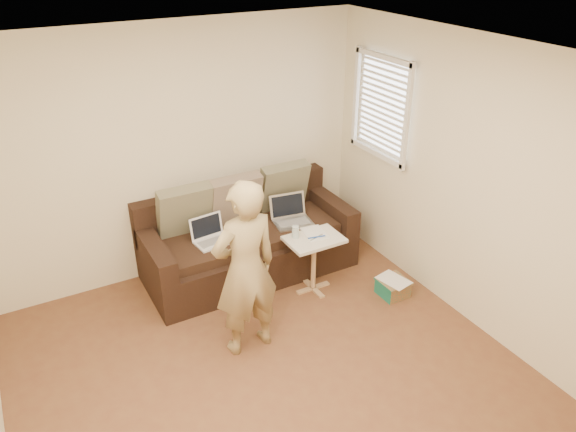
# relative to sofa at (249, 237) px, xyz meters

# --- Properties ---
(floor) EXTENTS (4.50, 4.50, 0.00)m
(floor) POSITION_rel_sofa_xyz_m (-0.53, -1.77, -0.42)
(floor) COLOR brown
(floor) RESTS_ON ground
(ceiling) EXTENTS (4.50, 4.50, 0.00)m
(ceiling) POSITION_rel_sofa_xyz_m (-0.53, -1.77, 2.18)
(ceiling) COLOR white
(ceiling) RESTS_ON wall_back
(wall_back) EXTENTS (4.00, 0.00, 4.00)m
(wall_back) POSITION_rel_sofa_xyz_m (-0.53, 0.48, 0.87)
(wall_back) COLOR beige
(wall_back) RESTS_ON ground
(wall_right) EXTENTS (0.00, 4.50, 4.50)m
(wall_right) POSITION_rel_sofa_xyz_m (1.47, -1.77, 0.87)
(wall_right) COLOR beige
(wall_right) RESTS_ON ground
(window_blinds) EXTENTS (0.12, 0.88, 1.08)m
(window_blinds) POSITION_rel_sofa_xyz_m (1.42, -0.27, 1.28)
(window_blinds) COLOR white
(window_blinds) RESTS_ON wall_right
(sofa) EXTENTS (2.20, 0.95, 0.85)m
(sofa) POSITION_rel_sofa_xyz_m (0.00, 0.00, 0.00)
(sofa) COLOR black
(sofa) RESTS_ON ground
(pillow_left) EXTENTS (0.55, 0.29, 0.57)m
(pillow_left) POSITION_rel_sofa_xyz_m (-0.60, 0.22, 0.37)
(pillow_left) COLOR #6E6A51
(pillow_left) RESTS_ON sofa
(pillow_mid) EXTENTS (0.55, 0.27, 0.57)m
(pillow_mid) POSITION_rel_sofa_xyz_m (-0.05, 0.20, 0.37)
(pillow_mid) COLOR #736052
(pillow_mid) RESTS_ON sofa
(pillow_right) EXTENTS (0.55, 0.28, 0.57)m
(pillow_right) POSITION_rel_sofa_xyz_m (0.55, 0.24, 0.37)
(pillow_right) COLOR #6E6A51
(pillow_right) RESTS_ON sofa
(laptop_silver) EXTENTS (0.44, 0.34, 0.26)m
(laptop_silver) POSITION_rel_sofa_xyz_m (0.47, -0.13, 0.10)
(laptop_silver) COLOR #B7BABC
(laptop_silver) RESTS_ON sofa
(laptop_white) EXTENTS (0.38, 0.29, 0.26)m
(laptop_white) POSITION_rel_sofa_xyz_m (-0.43, -0.09, 0.10)
(laptop_white) COLOR white
(laptop_white) RESTS_ON sofa
(person) EXTENTS (0.62, 0.44, 1.62)m
(person) POSITION_rel_sofa_xyz_m (-0.53, -1.08, 0.39)
(person) COLOR #9D9455
(person) RESTS_ON ground
(side_table) EXTENTS (0.55, 0.39, 0.61)m
(side_table) POSITION_rel_sofa_xyz_m (0.42, -0.62, -0.12)
(side_table) COLOR silver
(side_table) RESTS_ON ground
(drinking_glass) EXTENTS (0.07, 0.07, 0.12)m
(drinking_glass) POSITION_rel_sofa_xyz_m (0.27, -0.52, 0.24)
(drinking_glass) COLOR silver
(drinking_glass) RESTS_ON side_table
(scissors) EXTENTS (0.19, 0.13, 0.02)m
(scissors) POSITION_rel_sofa_xyz_m (0.45, -0.63, 0.19)
(scissors) COLOR silver
(scissors) RESTS_ON side_table
(paper_on_table) EXTENTS (0.25, 0.33, 0.00)m
(paper_on_table) POSITION_rel_sofa_xyz_m (0.48, -0.54, 0.19)
(paper_on_table) COLOR white
(paper_on_table) RESTS_ON side_table
(striped_box) EXTENTS (0.29, 0.29, 0.18)m
(striped_box) POSITION_rel_sofa_xyz_m (1.08, -1.10, -0.33)
(striped_box) COLOR #D84F20
(striped_box) RESTS_ON ground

